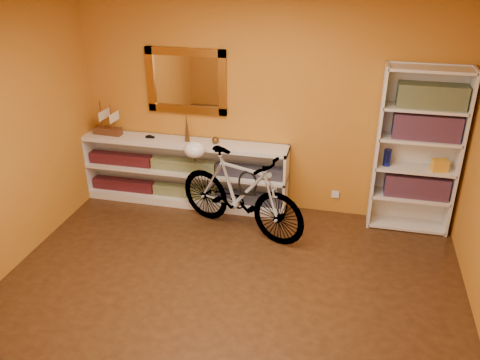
% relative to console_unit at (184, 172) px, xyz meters
% --- Properties ---
extents(floor, '(4.50, 4.00, 0.01)m').
position_rel_console_unit_xyz_m(floor, '(0.98, -1.81, -0.43)').
color(floor, black).
rests_on(floor, ground).
extents(ceiling, '(4.50, 4.00, 0.01)m').
position_rel_console_unit_xyz_m(ceiling, '(0.98, -1.81, 2.18)').
color(ceiling, silver).
rests_on(ceiling, ground).
extents(back_wall, '(4.50, 0.01, 2.60)m').
position_rel_console_unit_xyz_m(back_wall, '(0.98, 0.19, 0.88)').
color(back_wall, '#B56A1B').
rests_on(back_wall, ground).
extents(gilt_mirror, '(0.98, 0.06, 0.78)m').
position_rel_console_unit_xyz_m(gilt_mirror, '(0.03, 0.15, 1.12)').
color(gilt_mirror, '#935D1A').
rests_on(gilt_mirror, back_wall).
extents(wall_socket, '(0.09, 0.02, 0.09)m').
position_rel_console_unit_xyz_m(wall_socket, '(1.88, 0.17, -0.17)').
color(wall_socket, silver).
rests_on(wall_socket, back_wall).
extents(console_unit, '(2.60, 0.35, 0.85)m').
position_rel_console_unit_xyz_m(console_unit, '(0.00, 0.00, 0.00)').
color(console_unit, silver).
rests_on(console_unit, floor).
extents(cd_row_lower, '(2.50, 0.13, 0.14)m').
position_rel_console_unit_xyz_m(cd_row_lower, '(0.00, -0.02, -0.26)').
color(cd_row_lower, black).
rests_on(cd_row_lower, console_unit).
extents(cd_row_upper, '(2.50, 0.13, 0.14)m').
position_rel_console_unit_xyz_m(cd_row_upper, '(0.00, -0.02, 0.11)').
color(cd_row_upper, navy).
rests_on(cd_row_upper, console_unit).
extents(model_ship, '(0.37, 0.15, 0.43)m').
position_rel_console_unit_xyz_m(model_ship, '(-0.99, 0.00, 0.64)').
color(model_ship, '#462613').
rests_on(model_ship, console_unit).
extents(toy_car, '(0.00, 0.00, 0.00)m').
position_rel_console_unit_xyz_m(toy_car, '(-0.42, 0.00, 0.43)').
color(toy_car, black).
rests_on(toy_car, console_unit).
extents(bronze_ornament, '(0.06, 0.06, 0.36)m').
position_rel_console_unit_xyz_m(bronze_ornament, '(0.06, 0.00, 0.60)').
color(bronze_ornament, '#51371B').
rests_on(bronze_ornament, console_unit).
extents(decorative_orb, '(0.09, 0.09, 0.09)m').
position_rel_console_unit_xyz_m(decorative_orb, '(0.42, 0.00, 0.47)').
color(decorative_orb, '#51371B').
rests_on(decorative_orb, console_unit).
extents(bookcase, '(0.90, 0.30, 1.90)m').
position_rel_console_unit_xyz_m(bookcase, '(2.72, 0.03, 0.52)').
color(bookcase, silver).
rests_on(bookcase, floor).
extents(book_row_a, '(0.70, 0.22, 0.26)m').
position_rel_console_unit_xyz_m(book_row_a, '(2.77, 0.03, 0.12)').
color(book_row_a, maroon).
rests_on(book_row_a, bookcase).
extents(book_row_b, '(0.70, 0.22, 0.28)m').
position_rel_console_unit_xyz_m(book_row_b, '(2.77, 0.03, 0.83)').
color(book_row_b, maroon).
rests_on(book_row_b, bookcase).
extents(book_row_c, '(0.70, 0.22, 0.25)m').
position_rel_console_unit_xyz_m(book_row_c, '(2.77, 0.03, 1.16)').
color(book_row_c, navy).
rests_on(book_row_c, bookcase).
extents(travel_mug, '(0.09, 0.09, 0.19)m').
position_rel_console_unit_xyz_m(travel_mug, '(2.41, 0.01, 0.44)').
color(travel_mug, navy).
rests_on(travel_mug, bookcase).
extents(red_tin, '(0.18, 0.18, 0.20)m').
position_rel_console_unit_xyz_m(red_tin, '(2.52, 0.06, 1.14)').
color(red_tin, maroon).
rests_on(red_tin, bookcase).
extents(yellow_bag, '(0.19, 0.14, 0.13)m').
position_rel_console_unit_xyz_m(yellow_bag, '(2.97, -0.01, 0.41)').
color(yellow_bag, gold).
rests_on(yellow_bag, bookcase).
extents(bicycle, '(1.01, 1.72, 0.99)m').
position_rel_console_unit_xyz_m(bicycle, '(0.84, -0.51, 0.07)').
color(bicycle, silver).
rests_on(bicycle, floor).
extents(helmet, '(0.25, 0.24, 0.19)m').
position_rel_console_unit_xyz_m(helmet, '(0.24, -0.28, 0.44)').
color(helmet, white).
rests_on(helmet, bicycle).
extents(u_lock, '(0.22, 0.02, 0.22)m').
position_rel_console_unit_xyz_m(u_lock, '(0.93, -0.54, 0.22)').
color(u_lock, black).
rests_on(u_lock, bicycle).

